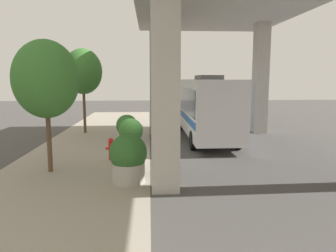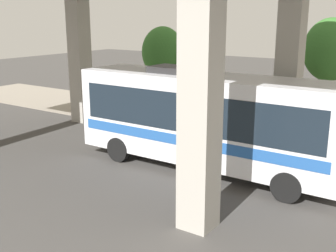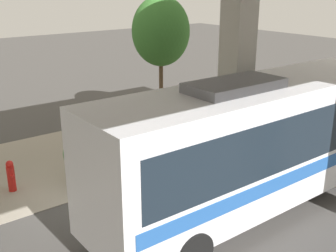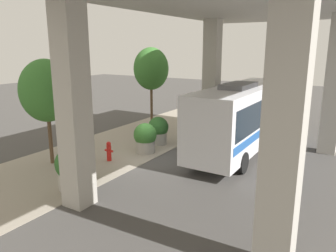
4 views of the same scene
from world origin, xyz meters
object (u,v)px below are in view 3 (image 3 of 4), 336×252
(planter_middle, at_px, (125,143))
(planter_back, at_px, (83,158))
(bus, at_px, (258,139))
(fire_hydrant, at_px, (11,176))
(street_tree_far, at_px, (161,32))

(planter_middle, bearing_deg, planter_back, -80.10)
(planter_middle, bearing_deg, bus, 16.89)
(bus, height_order, fire_hydrant, bus)
(planter_middle, xyz_separation_m, street_tree_far, (-3.09, 3.83, 3.28))
(fire_hydrant, height_order, planter_middle, planter_middle)
(bus, bearing_deg, street_tree_far, 162.71)
(fire_hydrant, height_order, street_tree_far, street_tree_far)
(fire_hydrant, bearing_deg, bus, 45.71)
(planter_back, bearing_deg, bus, 36.12)
(bus, height_order, planter_middle, bus)
(planter_middle, distance_m, planter_back, 1.79)
(bus, distance_m, planter_back, 5.54)
(fire_hydrant, height_order, planter_back, planter_back)
(planter_back, height_order, street_tree_far, street_tree_far)
(fire_hydrant, xyz_separation_m, street_tree_far, (-2.63, 7.68, 3.61))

